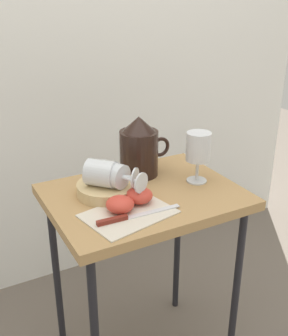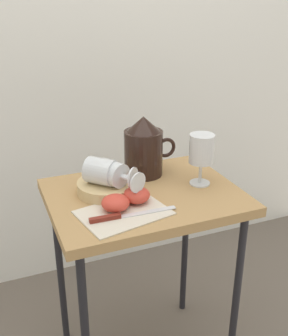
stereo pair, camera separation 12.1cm
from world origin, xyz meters
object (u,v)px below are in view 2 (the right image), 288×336
object	(u,v)px
apple_half_right	(136,195)
apple_half_left	(115,203)
wine_glass_tipped_far	(113,173)
table	(144,213)
wine_glass_upright	(201,151)
knife	(120,216)
pitcher	(144,151)
basket_tray	(108,187)
wine_glass_tipped_near	(102,172)

from	to	relation	value
apple_half_right	apple_half_left	bearing A→B (deg)	-162.13
wine_glass_tipped_far	apple_half_left	size ratio (longest dim) A/B	2.01
table	apple_half_right	size ratio (longest dim) A/B	8.63
apple_half_left	apple_half_right	bearing A→B (deg)	17.87
wine_glass_upright	apple_half_left	world-z (taller)	wine_glass_upright
wine_glass_tipped_far	knife	bearing A→B (deg)	-100.71
apple_half_left	knife	world-z (taller)	apple_half_left
table	wine_glass_upright	xyz separation A→B (m)	(0.19, -0.01, 0.18)
pitcher	wine_glass_upright	distance (m)	0.19
pitcher	apple_half_right	xyz separation A→B (m)	(-0.10, -0.18, -0.05)
basket_tray	wine_glass_tipped_far	distance (m)	0.06
wine_glass_tipped_near	apple_half_left	size ratio (longest dim) A/B	2.00
pitcher	wine_glass_tipped_near	world-z (taller)	pitcher
apple_half_right	knife	bearing A→B (deg)	-136.74
pitcher	apple_half_right	distance (m)	0.21
basket_tray	knife	size ratio (longest dim) A/B	0.75
basket_tray	wine_glass_tipped_far	bearing A→B (deg)	-72.72
wine_glass_upright	apple_half_right	distance (m)	0.25
apple_half_left	wine_glass_upright	bearing A→B (deg)	12.64
basket_tray	wine_glass_tipped_near	size ratio (longest dim) A/B	1.18
wine_glass_upright	wine_glass_tipped_far	bearing A→B (deg)	175.01
wine_glass_tipped_far	wine_glass_tipped_near	bearing A→B (deg)	144.43
wine_glass_tipped_far	apple_half_right	xyz separation A→B (m)	(0.05, -0.07, -0.05)
wine_glass_upright	apple_half_left	bearing A→B (deg)	-167.36
pitcher	knife	xyz separation A→B (m)	(-0.17, -0.25, -0.07)
pitcher	apple_half_left	size ratio (longest dim) A/B	2.54
pitcher	wine_glass_tipped_near	bearing A→B (deg)	-151.09
table	basket_tray	distance (m)	0.14
wine_glass_tipped_far	apple_half_left	xyz separation A→B (m)	(-0.02, -0.09, -0.05)
pitcher	wine_glass_upright	bearing A→B (deg)	-45.17
pitcher	wine_glass_tipped_near	distance (m)	0.19
wine_glass_tipped_near	apple_half_right	size ratio (longest dim) A/B	2.00
pitcher	knife	world-z (taller)	pitcher
apple_half_right	knife	distance (m)	0.10
knife	basket_tray	bearing A→B (deg)	84.17
table	wine_glass_upright	world-z (taller)	wine_glass_upright
knife	pitcher	bearing A→B (deg)	56.06
table	pitcher	bearing A→B (deg)	68.33
table	apple_half_right	distance (m)	0.12
wine_glass_upright	knife	bearing A→B (deg)	-159.62
wine_glass_upright	wine_glass_tipped_near	size ratio (longest dim) A/B	1.05
basket_tray	wine_glass_tipped_near	xyz separation A→B (m)	(-0.02, -0.01, 0.06)
wine_glass_tipped_far	apple_half_right	world-z (taller)	wine_glass_tipped_far
apple_half_left	knife	bearing A→B (deg)	-91.65
wine_glass_upright	wine_glass_tipped_near	world-z (taller)	wine_glass_upright
pitcher	apple_half_left	world-z (taller)	pitcher
pitcher	knife	bearing A→B (deg)	-123.94
basket_tray	table	bearing A→B (deg)	-23.48
pitcher	wine_glass_upright	size ratio (longest dim) A/B	1.21
table	knife	distance (m)	0.19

